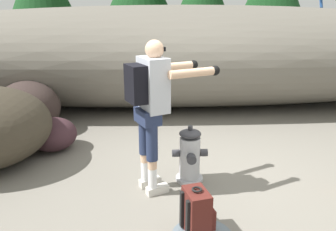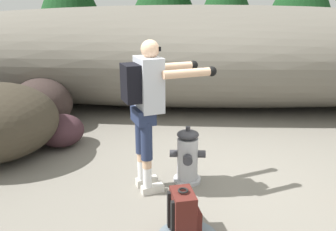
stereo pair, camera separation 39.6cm
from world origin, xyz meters
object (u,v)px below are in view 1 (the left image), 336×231
boulder_mid (29,106)px  boulder_outlier (53,134)px  fire_hydrant (190,156)px  spare_backpack (197,212)px  utility_worker (153,99)px

boulder_mid → boulder_outlier: 1.10m
fire_hydrant → boulder_mid: bearing=142.7°
spare_backpack → boulder_outlier: boulder_outlier is taller
utility_worker → boulder_mid: bearing=109.7°
boulder_mid → boulder_outlier: size_ratio=1.61×
spare_backpack → boulder_mid: boulder_mid is taller
utility_worker → spare_backpack: size_ratio=3.69×
fire_hydrant → spare_backpack: 1.04m
utility_worker → boulder_outlier: utility_worker is taller
utility_worker → boulder_outlier: (-1.49, 1.26, -0.86)m
utility_worker → boulder_outlier: bearing=114.8°
utility_worker → boulder_mid: (-2.12, 2.15, -0.67)m
fire_hydrant → utility_worker: (-0.44, -0.20, 0.78)m
utility_worker → spare_backpack: 1.28m
fire_hydrant → boulder_mid: size_ratio=0.61×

